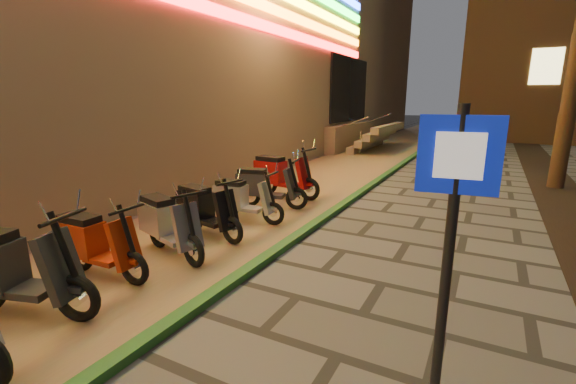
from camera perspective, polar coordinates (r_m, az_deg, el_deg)
The scene contains 10 objects.
parking_strip at distance 11.69m, azimuth 4.51°, elevation 1.89°, with size 3.40×60.00×0.01m, color #8C7251.
green_curb at distance 11.14m, azimuth 12.57°, elevation 1.25°, with size 0.18×60.00×0.10m, color #225B23.
pedestrian_sign at distance 2.86m, azimuth 23.03°, elevation -4.89°, with size 0.52×0.11×2.35m.
scooter_5 at distance 5.33m, azimuth -36.18°, elevation -9.21°, with size 1.76×0.92×1.25m.
scooter_6 at distance 5.91m, azimuth -26.91°, elevation -6.73°, with size 1.53×0.54×1.08m.
scooter_7 at distance 6.30m, azimuth -17.60°, elevation -4.42°, with size 1.59×0.83×1.13m.
scooter_8 at distance 6.98m, azimuth -12.38°, elevation -2.43°, with size 1.57×0.73×1.11m.
scooter_9 at distance 7.66m, azimuth -6.99°, elevation -0.99°, with size 1.49×0.53×1.05m.
scooter_10 at distance 8.56m, azimuth -3.71°, elevation 0.89°, with size 1.61×0.78×1.13m.
scooter_11 at distance 9.56m, azimuth -1.27°, elevation 2.64°, with size 1.81×0.66×1.27m.
Camera 1 is at (1.90, -0.52, 2.37)m, focal length 24.00 mm.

